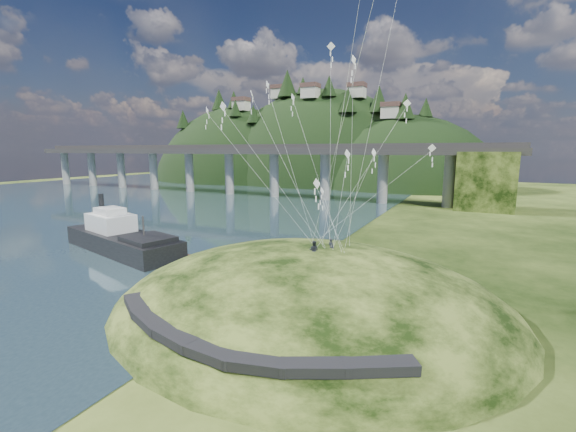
% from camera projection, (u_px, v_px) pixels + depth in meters
% --- Properties ---
extents(ground, '(320.00, 320.00, 0.00)m').
position_uv_depth(ground, '(220.00, 297.00, 35.43)').
color(ground, black).
rests_on(ground, ground).
extents(water, '(240.00, 240.00, 0.00)m').
position_uv_depth(water, '(51.00, 206.00, 93.33)').
color(water, '#2C4651').
rests_on(water, ground).
extents(grass_hill, '(36.00, 32.00, 13.00)m').
position_uv_depth(grass_hill, '(309.00, 321.00, 33.96)').
color(grass_hill, black).
rests_on(grass_hill, ground).
extents(footpath, '(22.29, 5.84, 0.83)m').
position_uv_depth(footpath, '(224.00, 340.00, 23.21)').
color(footpath, black).
rests_on(footpath, ground).
extents(bridge, '(160.00, 11.00, 15.00)m').
position_uv_depth(bridge, '(292.00, 163.00, 107.24)').
color(bridge, '#2D2B2B').
rests_on(bridge, ground).
extents(far_ridge, '(153.00, 70.00, 94.50)m').
position_uv_depth(far_ridge, '(308.00, 199.00, 163.66)').
color(far_ridge, black).
rests_on(far_ridge, ground).
extents(work_barge, '(21.86, 10.75, 7.38)m').
position_uv_depth(work_barge, '(121.00, 238.00, 51.28)').
color(work_barge, black).
rests_on(work_barge, ground).
extents(wooden_dock, '(12.03, 2.69, 0.85)m').
position_uv_depth(wooden_dock, '(216.00, 261.00, 45.64)').
color(wooden_dock, '#361C16').
rests_on(wooden_dock, ground).
extents(kite_flyers, '(1.70, 2.43, 1.77)m').
position_uv_depth(kite_flyers, '(319.00, 240.00, 32.84)').
color(kite_flyers, '#22252D').
rests_on(kite_flyers, ground).
extents(kite_swarm, '(18.72, 17.15, 18.86)m').
position_uv_depth(kite_swarm, '(325.00, 98.00, 32.68)').
color(kite_swarm, white).
rests_on(kite_swarm, ground).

